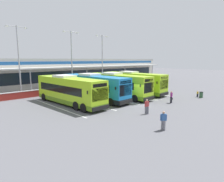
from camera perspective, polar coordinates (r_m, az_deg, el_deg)
ground_plane at (r=25.84m, az=7.20°, el=-3.88°), size 200.00×200.00×0.00m
terminal_building at (r=47.12m, az=-19.03°, el=5.26°), size 70.00×13.00×6.00m
red_barrier_wall at (r=36.50m, az=-10.66°, el=0.73°), size 60.00×0.40×1.10m
coach_bus_leftmost at (r=26.00m, az=-12.45°, el=0.07°), size 3.28×12.24×3.78m
coach_bus_left_centre at (r=28.51m, az=-5.28°, el=1.03°), size 3.28×12.24×3.78m
coach_bus_centre at (r=30.63m, az=1.29°, el=1.62°), size 3.28×12.24×3.78m
coach_bus_right_centre at (r=34.23m, az=6.16°, el=2.37°), size 3.28×12.24×3.78m
bay_stripe_far_west at (r=25.23m, az=-16.14°, el=-4.48°), size 0.14×13.00×0.01m
bay_stripe_west at (r=27.35m, az=-8.31°, el=-3.17°), size 0.14×13.00×0.01m
bay_stripe_mid_west at (r=29.90m, az=-1.73°, el=-2.02°), size 0.14×13.00×0.01m
bay_stripe_centre at (r=32.80m, az=3.75°, el=-1.04°), size 0.14×13.00×0.01m
bay_stripe_mid_east at (r=35.96m, az=8.30°, el=-0.22°), size 0.14×13.00×0.01m
pedestrian_with_handbag at (r=27.44m, az=16.95°, el=-1.62°), size 0.58×0.55×1.62m
pedestrian_in_dark_coat at (r=21.27m, az=10.15°, el=-4.37°), size 0.54×0.36×1.62m
pedestrian_child at (r=33.36m, az=23.74°, el=-0.69°), size 0.33×0.24×1.00m
pedestrian_near_bin at (r=16.78m, az=14.80°, el=-8.20°), size 0.44×0.45×1.62m
lamp_post_west at (r=34.44m, az=-25.64°, el=9.08°), size 3.24×0.28×11.00m
lamp_post_centre at (r=37.74m, az=-11.71°, el=9.71°), size 3.24×0.28×11.00m
lamp_post_east at (r=43.12m, az=-2.87°, el=9.79°), size 3.24×0.28×11.00m
litter_bin at (r=32.98m, az=24.61°, el=-0.99°), size 0.54×0.54×0.93m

